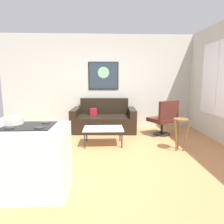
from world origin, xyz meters
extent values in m
cube|color=#BC7C4A|center=(0.00, 0.00, -0.02)|extent=(6.40, 6.40, 0.04)
cube|color=beige|center=(0.00, 2.42, 1.40)|extent=(6.40, 0.05, 2.80)
cube|color=black|center=(-0.11, 1.80, 0.22)|extent=(1.47, 1.01, 0.44)
cube|color=black|center=(-0.09, 2.19, 0.67)|extent=(1.43, 0.23, 0.47)
cube|color=black|center=(-0.91, 1.84, 0.32)|extent=(0.23, 0.94, 0.65)
cube|color=black|center=(0.69, 1.76, 0.32)|extent=(0.23, 0.94, 0.65)
cube|color=maroon|center=(-0.41, 1.99, 0.54)|extent=(0.21, 0.13, 0.20)
cube|color=silver|center=(-0.12, 0.60, 0.37)|extent=(0.89, 0.59, 0.02)
cylinder|color=#232326|center=(-0.52, 0.35, 0.18)|extent=(0.03, 0.03, 0.36)
cylinder|color=#232326|center=(0.28, 0.35, 0.18)|extent=(0.03, 0.03, 0.36)
cylinder|color=#232326|center=(-0.52, 0.85, 0.18)|extent=(0.03, 0.03, 0.36)
cylinder|color=#232326|center=(0.28, 0.85, 0.18)|extent=(0.03, 0.03, 0.36)
cylinder|color=black|center=(1.44, 1.35, 0.02)|extent=(0.43, 0.43, 0.04)
cylinder|color=black|center=(1.44, 1.35, 0.23)|extent=(0.06, 0.06, 0.38)
cube|color=#4C201B|center=(1.44, 1.35, 0.41)|extent=(0.80, 0.79, 0.10)
cube|color=#4C201B|center=(1.54, 1.14, 0.70)|extent=(0.58, 0.34, 0.48)
cylinder|color=brown|center=(1.47, 0.16, 0.66)|extent=(0.29, 0.29, 0.03)
cylinder|color=brown|center=(1.47, 0.28, 0.32)|extent=(0.04, 0.12, 0.64)
cylinder|color=brown|center=(1.36, 0.10, 0.32)|extent=(0.12, 0.09, 0.64)
cylinder|color=brown|center=(1.57, 0.10, 0.32)|extent=(0.12, 0.09, 0.64)
cube|color=white|center=(-1.29, -1.31, 0.45)|extent=(1.45, 0.62, 0.89)
cube|color=black|center=(-1.03, -1.31, 0.90)|extent=(0.60, 0.50, 0.01)
cylinder|color=#2D2D2D|center=(-1.20, -1.45, 0.91)|extent=(0.11, 0.11, 0.01)
cylinder|color=#2D2D2D|center=(-0.86, -1.45, 0.91)|extent=(0.11, 0.11, 0.01)
cylinder|color=#2D2D2D|center=(-1.20, -1.17, 0.91)|extent=(0.11, 0.11, 0.01)
cylinder|color=#2D2D2D|center=(-0.86, -1.17, 0.91)|extent=(0.11, 0.11, 0.01)
cylinder|color=silver|center=(-1.27, -1.22, 0.90)|extent=(0.15, 0.15, 0.01)
cylinder|color=silver|center=(-1.27, -1.22, 0.94)|extent=(0.27, 0.27, 0.10)
cube|color=black|center=(-0.11, 2.39, 1.58)|extent=(0.91, 0.01, 0.83)
cube|color=#293744|center=(-0.11, 2.38, 1.58)|extent=(0.86, 0.02, 0.78)
cylinder|color=#82C793|center=(-0.11, 2.37, 1.67)|extent=(0.34, 0.01, 0.34)
cube|color=silver|center=(2.59, 0.90, 1.48)|extent=(0.02, 1.43, 1.78)
cube|color=white|center=(2.58, 0.90, 1.48)|extent=(0.01, 1.35, 1.70)
cube|color=silver|center=(2.58, 0.90, 1.48)|extent=(0.01, 0.04, 1.70)
camera|label=1|loc=(-0.10, -3.75, 1.47)|focal=31.79mm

